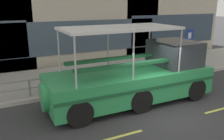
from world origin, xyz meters
TOP-DOWN VIEW (x-y plane):
  - ground_plane at (0.00, 0.00)m, footprint 120.00×120.00m
  - sidewalk at (0.00, 5.60)m, footprint 32.00×4.80m
  - curb_edge at (0.00, 3.11)m, footprint 32.00×0.18m
  - lane_centreline at (-0.00, -1.10)m, footprint 25.80×0.12m
  - curb_guardrail at (-0.50, 3.45)m, footprint 11.55×0.09m
  - parking_sign at (5.09, 3.85)m, footprint 0.60×0.12m
  - duck_tour_boat at (-0.06, 1.29)m, footprint 9.14×2.61m
  - pedestrian_near_bow at (3.37, 4.32)m, footprint 0.44×0.32m

SIDE VIEW (x-z plane):
  - ground_plane at x=0.00m, z-range 0.00..0.00m
  - lane_centreline at x=0.00m, z-range 0.00..0.01m
  - sidewalk at x=0.00m, z-range 0.00..0.18m
  - curb_edge at x=0.00m, z-range 0.00..0.18m
  - curb_guardrail at x=-0.50m, z-range 0.31..1.12m
  - duck_tour_boat at x=-0.06m, z-range -0.58..2.77m
  - pedestrian_near_bow at x=3.37m, z-range 0.36..2.09m
  - parking_sign at x=5.09m, z-range 0.63..3.17m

